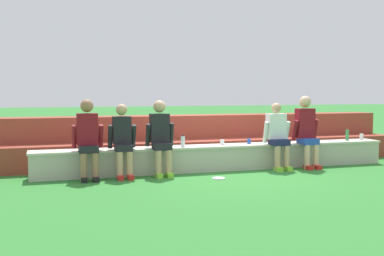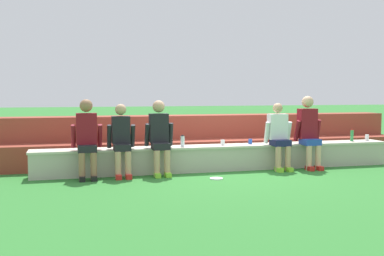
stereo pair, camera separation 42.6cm
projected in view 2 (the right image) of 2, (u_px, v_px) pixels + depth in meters
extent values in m
plane|color=#2D752D|center=(224.00, 172.00, 8.92)|extent=(80.00, 80.00, 0.00)
cube|color=#B7AF9E|center=(220.00, 158.00, 9.13)|extent=(7.03, 0.47, 0.48)
cube|color=beige|center=(220.00, 146.00, 9.11)|extent=(7.07, 0.51, 0.04)
cube|color=brown|center=(208.00, 152.00, 9.91)|extent=(8.85, 0.61, 0.50)
cube|color=brown|center=(200.00, 137.00, 10.48)|extent=(8.85, 0.61, 1.00)
cylinder|color=#996B4C|center=(82.00, 167.00, 8.02)|extent=(0.11, 0.11, 0.48)
cylinder|color=#996B4C|center=(94.00, 166.00, 8.07)|extent=(0.11, 0.11, 0.48)
cube|color=black|center=(82.00, 179.00, 7.99)|extent=(0.10, 0.22, 0.08)
cube|color=black|center=(94.00, 178.00, 8.04)|extent=(0.10, 0.22, 0.08)
cube|color=black|center=(87.00, 149.00, 8.15)|extent=(0.32, 0.34, 0.12)
cube|color=maroon|center=(87.00, 129.00, 8.29)|extent=(0.36, 0.20, 0.55)
sphere|color=#996B4C|center=(86.00, 106.00, 8.26)|extent=(0.22, 0.22, 0.22)
cylinder|color=maroon|center=(73.00, 136.00, 8.22)|extent=(0.08, 0.21, 0.42)
cylinder|color=maroon|center=(100.00, 136.00, 8.34)|extent=(0.08, 0.22, 0.42)
cylinder|color=tan|center=(118.00, 165.00, 8.19)|extent=(0.11, 0.11, 0.48)
cylinder|color=tan|center=(128.00, 165.00, 8.24)|extent=(0.11, 0.11, 0.48)
cube|color=red|center=(118.00, 177.00, 8.17)|extent=(0.10, 0.22, 0.08)
cube|color=red|center=(129.00, 176.00, 8.22)|extent=(0.10, 0.22, 0.08)
cube|color=black|center=(122.00, 147.00, 8.32)|extent=(0.29, 0.32, 0.12)
cube|color=black|center=(121.00, 130.00, 8.46)|extent=(0.32, 0.20, 0.49)
sphere|color=tan|center=(121.00, 110.00, 8.43)|extent=(0.20, 0.20, 0.20)
cylinder|color=black|center=(109.00, 136.00, 8.39)|extent=(0.08, 0.18, 0.43)
cylinder|color=black|center=(133.00, 136.00, 8.50)|extent=(0.08, 0.22, 0.42)
cylinder|color=tan|center=(157.00, 164.00, 8.37)|extent=(0.11, 0.11, 0.48)
cylinder|color=tan|center=(167.00, 163.00, 8.41)|extent=(0.11, 0.11, 0.48)
cube|color=#8CD833|center=(157.00, 175.00, 8.34)|extent=(0.10, 0.22, 0.08)
cube|color=#8CD833|center=(168.00, 175.00, 8.39)|extent=(0.10, 0.22, 0.08)
cube|color=black|center=(161.00, 146.00, 8.49)|extent=(0.31, 0.32, 0.12)
cube|color=black|center=(159.00, 128.00, 8.63)|extent=(0.34, 0.20, 0.53)
sphere|color=tan|center=(159.00, 106.00, 8.60)|extent=(0.22, 0.22, 0.22)
cylinder|color=black|center=(147.00, 135.00, 8.57)|extent=(0.08, 0.20, 0.42)
cylinder|color=black|center=(171.00, 134.00, 8.68)|extent=(0.08, 0.15, 0.43)
cylinder|color=tan|center=(278.00, 159.00, 8.95)|extent=(0.11, 0.11, 0.48)
cylinder|color=tan|center=(288.00, 159.00, 9.01)|extent=(0.11, 0.11, 0.48)
cube|color=#8CD833|center=(279.00, 170.00, 8.93)|extent=(0.10, 0.22, 0.08)
cube|color=#8CD833|center=(289.00, 169.00, 8.98)|extent=(0.10, 0.22, 0.08)
cube|color=#191E47|center=(280.00, 143.00, 9.09)|extent=(0.33, 0.32, 0.12)
cube|color=white|center=(277.00, 127.00, 9.20)|extent=(0.36, 0.20, 0.50)
sphere|color=tan|center=(278.00, 108.00, 9.17)|extent=(0.19, 0.19, 0.19)
cylinder|color=white|center=(267.00, 133.00, 9.13)|extent=(0.08, 0.17, 0.43)
cylinder|color=white|center=(289.00, 132.00, 9.24)|extent=(0.08, 0.19, 0.43)
cylinder|color=#DBAD89|center=(309.00, 158.00, 9.10)|extent=(0.11, 0.11, 0.48)
cylinder|color=#DBAD89|center=(318.00, 158.00, 9.15)|extent=(0.11, 0.11, 0.48)
cube|color=red|center=(310.00, 168.00, 9.07)|extent=(0.10, 0.22, 0.08)
cube|color=red|center=(319.00, 168.00, 9.12)|extent=(0.10, 0.22, 0.08)
cube|color=#2347B2|center=(310.00, 142.00, 9.24)|extent=(0.32, 0.34, 0.12)
cube|color=maroon|center=(307.00, 124.00, 9.34)|extent=(0.36, 0.20, 0.59)
sphere|color=#DBAD89|center=(308.00, 102.00, 9.30)|extent=(0.23, 0.23, 0.23)
cylinder|color=maroon|center=(297.00, 131.00, 9.27)|extent=(0.08, 0.21, 0.42)
cylinder|color=maroon|center=(318.00, 130.00, 9.39)|extent=(0.08, 0.16, 0.43)
cylinder|color=green|center=(352.00, 136.00, 9.88)|extent=(0.07, 0.07, 0.23)
cylinder|color=red|center=(352.00, 130.00, 9.87)|extent=(0.04, 0.04, 0.02)
cylinder|color=silver|center=(183.00, 141.00, 8.86)|extent=(0.08, 0.08, 0.20)
cylinder|color=black|center=(183.00, 136.00, 8.85)|extent=(0.05, 0.05, 0.02)
cylinder|color=blue|center=(250.00, 141.00, 9.32)|extent=(0.08, 0.08, 0.10)
cylinder|color=white|center=(223.00, 142.00, 9.11)|extent=(0.08, 0.08, 0.11)
cylinder|color=white|center=(367.00, 137.00, 9.98)|extent=(0.08, 0.08, 0.13)
cylinder|color=white|center=(216.00, 178.00, 8.19)|extent=(0.23, 0.23, 0.02)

